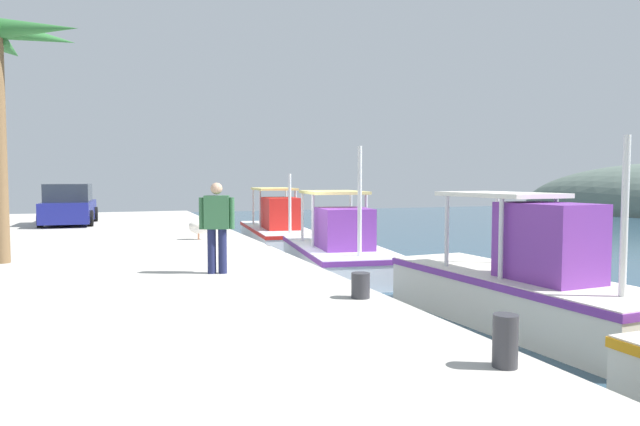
{
  "coord_description": "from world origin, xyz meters",
  "views": [
    {
      "loc": [
        13.58,
        -3.91,
        2.58
      ],
      "look_at": [
        -1.54,
        1.72,
        1.59
      ],
      "focal_mm": 31.57,
      "sensor_mm": 36.0,
      "label": 1
    }
  ],
  "objects": [
    {
      "name": "fishing_boat_nearest",
      "position": [
        -6.95,
        2.0,
        0.61
      ],
      "size": [
        6.66,
        2.57,
        2.74
      ],
      "color": "white",
      "rests_on": "ground"
    },
    {
      "name": "mooring_bollard_nearest",
      "position": [
        6.02,
        -0.45,
        0.99
      ],
      "size": [
        0.28,
        0.28,
        0.38
      ],
      "primitive_type": "cylinder",
      "color": "#333338",
      "rests_on": "quay_pier"
    },
    {
      "name": "parked_car",
      "position": [
        -10.19,
        -5.44,
        1.52
      ],
      "size": [
        4.17,
        2.01,
        1.57
      ],
      "color": "black",
      "rests_on": "quay_pier"
    },
    {
      "name": "pelican",
      "position": [
        -2.91,
        -1.5,
        1.2
      ],
      "size": [
        0.5,
        0.97,
        0.82
      ],
      "color": "tan",
      "rests_on": "quay_pier"
    },
    {
      "name": "fisherman_standing",
      "position": [
        3.1,
        -2.07,
        1.75
      ],
      "size": [
        0.36,
        0.63,
        1.7
      ],
      "color": "#1E234C",
      "rests_on": "quay_pier"
    },
    {
      "name": "quay_pier",
      "position": [
        0.0,
        -5.0,
        0.4
      ],
      "size": [
        36.0,
        10.0,
        0.8
      ],
      "primitive_type": "cube",
      "color": "#BCB7AD",
      "rests_on": "ground"
    },
    {
      "name": "fishing_boat_third",
      "position": [
        5.76,
        2.74,
        0.72
      ],
      "size": [
        5.59,
        2.09,
        3.19
      ],
      "color": "silver",
      "rests_on": "ground"
    },
    {
      "name": "mooring_bollard_second",
      "position": [
        9.3,
        -0.45,
        1.05
      ],
      "size": [
        0.24,
        0.24,
        0.5
      ],
      "primitive_type": "cylinder",
      "color": "#333338",
      "rests_on": "quay_pier"
    },
    {
      "name": "fishing_boat_second",
      "position": [
        -0.44,
        1.84,
        0.61
      ],
      "size": [
        5.91,
        2.9,
        3.34
      ],
      "color": "white",
      "rests_on": "ground"
    }
  ]
}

